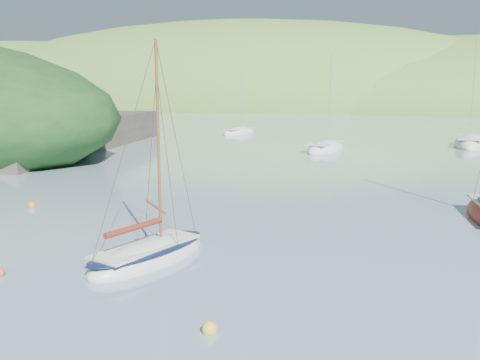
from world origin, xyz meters
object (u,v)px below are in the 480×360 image
(distant_sloop_c, at_px, (239,133))
(distant_sloop_a, at_px, (326,149))
(distant_sloop_b, at_px, (469,144))
(daysailer_white, at_px, (149,256))

(distant_sloop_c, bearing_deg, distant_sloop_a, -26.92)
(distant_sloop_b, bearing_deg, daysailer_white, -103.65)
(daysailer_white, relative_size, distant_sloop_c, 1.01)
(daysailer_white, height_order, distant_sloop_b, distant_sloop_b)
(daysailer_white, bearing_deg, distant_sloop_a, 105.18)
(daysailer_white, distance_m, distant_sloop_c, 57.39)
(distant_sloop_a, relative_size, distant_sloop_c, 1.19)
(daysailer_white, relative_size, distant_sloop_b, 0.69)
(distant_sloop_a, height_order, distant_sloop_b, distant_sloop_b)
(distant_sloop_b, bearing_deg, distant_sloop_c, 172.23)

